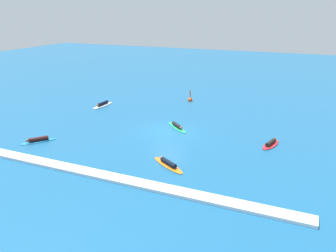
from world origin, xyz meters
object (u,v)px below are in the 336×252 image
surfer_on_orange_board (168,164)px  surfer_on_red_board (271,144)px  surfer_on_green_board (177,126)px  marker_buoy (190,99)px  surfer_on_blue_board (38,140)px  surfer_on_white_board (103,104)px

surfer_on_orange_board → surfer_on_red_board: 8.55m
surfer_on_orange_board → surfer_on_green_board: surfer_on_orange_board is taller
surfer_on_red_board → surfer_on_green_board: bearing=99.8°
surfer_on_red_board → marker_buoy: 13.91m
surfer_on_blue_board → surfer_on_red_board: bearing=149.4°
surfer_on_white_board → marker_buoy: marker_buoy is taller
surfer_on_blue_board → surfer_on_green_board: bearing=168.1°
surfer_on_white_board → surfer_on_green_board: 10.47m
surfer_on_green_board → marker_buoy: (-1.94, 8.88, 0.04)m
surfer_on_blue_board → surfer_on_white_board: bearing=-135.5°
surfer_on_white_board → marker_buoy: size_ratio=2.24×
surfer_on_green_board → surfer_on_orange_board: bearing=-30.9°
surfer_on_red_board → surfer_on_blue_board: bearing=126.8°
surfer_on_orange_board → surfer_on_red_board: bearing=-101.4°
surfer_on_white_board → surfer_on_green_board: (9.91, -3.37, -0.01)m
marker_buoy → surfer_on_green_board: bearing=-77.7°
surfer_on_white_board → surfer_on_red_board: size_ratio=1.20×
surfer_on_red_board → surfer_on_green_board: size_ratio=0.91×
surfer_on_red_board → marker_buoy: (-9.93, 9.74, 0.04)m
surfer_on_red_board → surfer_on_orange_board: bearing=152.8°
surfer_on_white_board → surfer_on_red_board: surfer_on_white_board is taller
surfer_on_blue_board → surfer_on_orange_board: 10.95m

